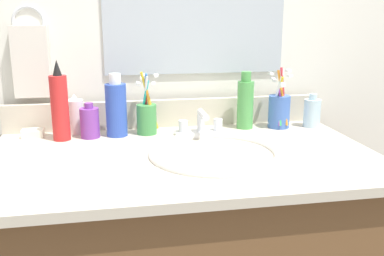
{
  "coord_description": "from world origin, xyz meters",
  "views": [
    {
      "loc": [
        -0.18,
        -1.1,
        1.17
      ],
      "look_at": [
        0.03,
        0.0,
        0.87
      ],
      "focal_mm": 40.92,
      "sensor_mm": 36.0,
      "label": 1
    }
  ],
  "objects_px": {
    "bottle_toner_green": "(245,103)",
    "cup_blue_plastic": "(279,110)",
    "faucet": "(201,126)",
    "bottle_lotion_white": "(75,116)",
    "bottle_gel_clear": "(312,112)",
    "bottle_spray_red": "(60,106)",
    "bottle_shampoo_blue": "(116,108)",
    "soap_bar": "(33,133)",
    "cup_green": "(147,116)",
    "hand_towel": "(31,62)",
    "bottle_cream_purple": "(90,122)"
  },
  "relations": [
    {
      "from": "bottle_spray_red",
      "to": "soap_bar",
      "type": "xyz_separation_m",
      "value": [
        -0.09,
        0.05,
        -0.09
      ]
    },
    {
      "from": "faucet",
      "to": "soap_bar",
      "type": "bearing_deg",
      "value": 171.74
    },
    {
      "from": "bottle_toner_green",
      "to": "cup_blue_plastic",
      "type": "xyz_separation_m",
      "value": [
        0.11,
        -0.01,
        -0.02
      ]
    },
    {
      "from": "bottle_shampoo_blue",
      "to": "bottle_spray_red",
      "type": "xyz_separation_m",
      "value": [
        -0.16,
        -0.02,
        0.02
      ]
    },
    {
      "from": "bottle_shampoo_blue",
      "to": "bottle_gel_clear",
      "type": "relative_size",
      "value": 1.74
    },
    {
      "from": "bottle_gel_clear",
      "to": "soap_bar",
      "type": "bearing_deg",
      "value": 177.86
    },
    {
      "from": "bottle_lotion_white",
      "to": "bottle_gel_clear",
      "type": "relative_size",
      "value": 1.14
    },
    {
      "from": "hand_towel",
      "to": "bottle_spray_red",
      "type": "height_order",
      "value": "hand_towel"
    },
    {
      "from": "bottle_shampoo_blue",
      "to": "bottle_gel_clear",
      "type": "distance_m",
      "value": 0.64
    },
    {
      "from": "faucet",
      "to": "bottle_gel_clear",
      "type": "bearing_deg",
      "value": 6.01
    },
    {
      "from": "bottle_lotion_white",
      "to": "cup_blue_plastic",
      "type": "relative_size",
      "value": 0.63
    },
    {
      "from": "faucet",
      "to": "bottle_lotion_white",
      "type": "relative_size",
      "value": 1.28
    },
    {
      "from": "bottle_gel_clear",
      "to": "soap_bar",
      "type": "distance_m",
      "value": 0.89
    },
    {
      "from": "bottle_spray_red",
      "to": "soap_bar",
      "type": "relative_size",
      "value": 3.71
    },
    {
      "from": "bottle_shampoo_blue",
      "to": "bottle_spray_red",
      "type": "height_order",
      "value": "bottle_spray_red"
    },
    {
      "from": "faucet",
      "to": "bottle_toner_green",
      "type": "bearing_deg",
      "value": 21.33
    },
    {
      "from": "bottle_toner_green",
      "to": "cup_blue_plastic",
      "type": "relative_size",
      "value": 0.94
    },
    {
      "from": "bottle_gel_clear",
      "to": "cup_blue_plastic",
      "type": "distance_m",
      "value": 0.11
    },
    {
      "from": "cup_blue_plastic",
      "to": "faucet",
      "type": "bearing_deg",
      "value": -169.76
    },
    {
      "from": "hand_towel",
      "to": "bottle_gel_clear",
      "type": "height_order",
      "value": "hand_towel"
    },
    {
      "from": "bottle_toner_green",
      "to": "bottle_spray_red",
      "type": "xyz_separation_m",
      "value": [
        -0.58,
        -0.04,
        0.02
      ]
    },
    {
      "from": "bottle_cream_purple",
      "to": "bottle_shampoo_blue",
      "type": "bearing_deg",
      "value": 4.96
    },
    {
      "from": "faucet",
      "to": "bottle_lotion_white",
      "type": "xyz_separation_m",
      "value": [
        -0.38,
        0.09,
        0.03
      ]
    },
    {
      "from": "bottle_cream_purple",
      "to": "bottle_shampoo_blue",
      "type": "xyz_separation_m",
      "value": [
        0.08,
        0.01,
        0.04
      ]
    },
    {
      "from": "bottle_toner_green",
      "to": "bottle_cream_purple",
      "type": "xyz_separation_m",
      "value": [
        -0.49,
        -0.03,
        -0.04
      ]
    },
    {
      "from": "hand_towel",
      "to": "faucet",
      "type": "relative_size",
      "value": 1.38
    },
    {
      "from": "hand_towel",
      "to": "cup_green",
      "type": "xyz_separation_m",
      "value": [
        0.34,
        -0.1,
        -0.16
      ]
    },
    {
      "from": "bottle_toner_green",
      "to": "bottle_shampoo_blue",
      "type": "distance_m",
      "value": 0.41
    },
    {
      "from": "soap_bar",
      "to": "faucet",
      "type": "bearing_deg",
      "value": -8.26
    },
    {
      "from": "faucet",
      "to": "cup_green",
      "type": "relative_size",
      "value": 0.82
    },
    {
      "from": "bottle_cream_purple",
      "to": "soap_bar",
      "type": "relative_size",
      "value": 1.68
    },
    {
      "from": "bottle_shampoo_blue",
      "to": "bottle_gel_clear",
      "type": "bearing_deg",
      "value": -0.24
    },
    {
      "from": "bottle_lotion_white",
      "to": "cup_green",
      "type": "height_order",
      "value": "cup_green"
    },
    {
      "from": "bottle_spray_red",
      "to": "cup_blue_plastic",
      "type": "distance_m",
      "value": 0.69
    },
    {
      "from": "bottle_cream_purple",
      "to": "faucet",
      "type": "bearing_deg",
      "value": -6.15
    },
    {
      "from": "bottle_toner_green",
      "to": "soap_bar",
      "type": "bearing_deg",
      "value": 179.01
    },
    {
      "from": "bottle_gel_clear",
      "to": "bottle_toner_green",
      "type": "bearing_deg",
      "value": 174.44
    },
    {
      "from": "bottle_cream_purple",
      "to": "cup_green",
      "type": "xyz_separation_m",
      "value": [
        0.17,
        0.01,
        0.01
      ]
    },
    {
      "from": "hand_towel",
      "to": "bottle_shampoo_blue",
      "type": "height_order",
      "value": "hand_towel"
    },
    {
      "from": "bottle_cream_purple",
      "to": "cup_blue_plastic",
      "type": "xyz_separation_m",
      "value": [
        0.61,
        0.01,
        0.01
      ]
    },
    {
      "from": "bottle_cream_purple",
      "to": "bottle_gel_clear",
      "type": "distance_m",
      "value": 0.72
    },
    {
      "from": "faucet",
      "to": "bottle_cream_purple",
      "type": "relative_size",
      "value": 1.49
    },
    {
      "from": "bottle_cream_purple",
      "to": "soap_bar",
      "type": "bearing_deg",
      "value": 167.72
    },
    {
      "from": "bottle_gel_clear",
      "to": "bottle_lotion_white",
      "type": "bearing_deg",
      "value": 176.13
    },
    {
      "from": "cup_blue_plastic",
      "to": "soap_bar",
      "type": "bearing_deg",
      "value": 178.19
    },
    {
      "from": "bottle_spray_red",
      "to": "cup_blue_plastic",
      "type": "xyz_separation_m",
      "value": [
        0.69,
        0.02,
        -0.04
      ]
    },
    {
      "from": "hand_towel",
      "to": "bottle_spray_red",
      "type": "relative_size",
      "value": 0.93
    },
    {
      "from": "soap_bar",
      "to": "cup_green",
      "type": "bearing_deg",
      "value": -3.96
    },
    {
      "from": "faucet",
      "to": "bottle_shampoo_blue",
      "type": "distance_m",
      "value": 0.26
    },
    {
      "from": "bottle_spray_red",
      "to": "bottle_shampoo_blue",
      "type": "bearing_deg",
      "value": 5.73
    }
  ]
}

